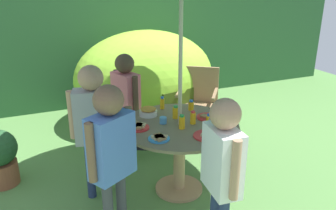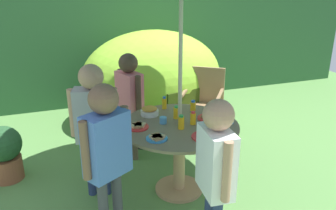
# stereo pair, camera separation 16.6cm
# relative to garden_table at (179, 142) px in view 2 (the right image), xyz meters

# --- Properties ---
(ground_plane) EXTENTS (10.00, 10.00, 0.02)m
(ground_plane) POSITION_rel_garden_table_xyz_m (0.00, 0.00, -0.55)
(ground_plane) COLOR #548442
(hedge_backdrop) EXTENTS (9.00, 0.70, 2.10)m
(hedge_backdrop) POSITION_rel_garden_table_xyz_m (0.00, 3.11, 0.51)
(hedge_backdrop) COLOR #234C28
(hedge_backdrop) RESTS_ON ground_plane
(garden_table) EXTENTS (1.11, 1.11, 0.72)m
(garden_table) POSITION_rel_garden_table_xyz_m (0.00, 0.00, 0.00)
(garden_table) COLOR tan
(garden_table) RESTS_ON ground_plane
(wooden_chair) EXTENTS (0.67, 0.67, 0.94)m
(wooden_chair) POSITION_rel_garden_table_xyz_m (0.73, 1.01, -0.01)
(wooden_chair) COLOR #93704C
(wooden_chair) RESTS_ON ground_plane
(dome_tent) EXTENTS (2.60, 2.60, 1.32)m
(dome_tent) POSITION_rel_garden_table_xyz_m (0.34, 1.92, 0.11)
(dome_tent) COLOR #8CC633
(dome_tent) RESTS_ON ground_plane
(potted_plant) EXTENTS (0.37, 0.37, 0.59)m
(potted_plant) POSITION_rel_garden_table_xyz_m (-1.63, 0.80, -0.22)
(potted_plant) COLOR brown
(potted_plant) RESTS_ON ground_plane
(child_in_pink_shirt) EXTENTS (0.27, 0.41, 1.25)m
(child_in_pink_shirt) POSITION_rel_garden_table_xyz_m (-0.28, 0.83, 0.26)
(child_in_pink_shirt) COLOR brown
(child_in_pink_shirt) RESTS_ON ground_plane
(child_in_grey_shirt) EXTENTS (0.43, 0.27, 1.31)m
(child_in_grey_shirt) POSITION_rel_garden_table_xyz_m (-0.76, 0.20, 0.30)
(child_in_grey_shirt) COLOR navy
(child_in_grey_shirt) RESTS_ON ground_plane
(child_in_blue_shirt) EXTENTS (0.39, 0.33, 1.31)m
(child_in_blue_shirt) POSITION_rel_garden_table_xyz_m (-0.76, -0.43, 0.30)
(child_in_blue_shirt) COLOR #3F3F47
(child_in_blue_shirt) RESTS_ON ground_plane
(child_in_white_shirt) EXTENTS (0.22, 0.43, 1.27)m
(child_in_white_shirt) POSITION_rel_garden_table_xyz_m (-0.08, -0.89, 0.27)
(child_in_white_shirt) COLOR navy
(child_in_white_shirt) RESTS_ON ground_plane
(snack_bowl) EXTENTS (0.18, 0.18, 0.09)m
(snack_bowl) POSITION_rel_garden_table_xyz_m (-0.20, 0.32, 0.22)
(snack_bowl) COLOR white
(snack_bowl) RESTS_ON garden_table
(plate_back_edge) EXTENTS (0.18, 0.18, 0.03)m
(plate_back_edge) POSITION_rel_garden_table_xyz_m (-0.30, -0.23, 0.20)
(plate_back_edge) COLOR #338CD8
(plate_back_edge) RESTS_ON garden_table
(plate_mid_left) EXTENTS (0.25, 0.25, 0.03)m
(plate_mid_left) POSITION_rel_garden_table_xyz_m (0.11, -0.35, 0.19)
(plate_mid_left) COLOR red
(plate_mid_left) RESTS_ON garden_table
(plate_mid_right) EXTENTS (0.23, 0.23, 0.03)m
(plate_mid_right) POSITION_rel_garden_table_xyz_m (0.33, 0.03, 0.19)
(plate_mid_right) COLOR red
(plate_mid_right) RESTS_ON garden_table
(plate_front_edge) EXTENTS (0.20, 0.20, 0.03)m
(plate_front_edge) POSITION_rel_garden_table_xyz_m (-0.39, 0.06, 0.19)
(plate_front_edge) COLOR red
(plate_front_edge) RESTS_ON garden_table
(juice_bottle_near_left) EXTENTS (0.06, 0.06, 0.13)m
(juice_bottle_near_left) POSITION_rel_garden_table_xyz_m (0.02, 0.15, 0.24)
(juice_bottle_near_left) COLOR yellow
(juice_bottle_near_left) RESTS_ON garden_table
(juice_bottle_near_right) EXTENTS (0.05, 0.05, 0.12)m
(juice_bottle_near_right) POSITION_rel_garden_table_xyz_m (0.22, -0.15, 0.24)
(juice_bottle_near_right) COLOR yellow
(juice_bottle_near_right) RESTS_ON garden_table
(juice_bottle_far_left) EXTENTS (0.05, 0.05, 0.13)m
(juice_bottle_far_left) POSITION_rel_garden_table_xyz_m (0.00, 0.44, 0.24)
(juice_bottle_far_left) COLOR yellow
(juice_bottle_far_left) RESTS_ON garden_table
(juice_bottle_far_right) EXTENTS (0.06, 0.06, 0.11)m
(juice_bottle_far_right) POSITION_rel_garden_table_xyz_m (0.26, 0.28, 0.23)
(juice_bottle_far_right) COLOR yellow
(juice_bottle_far_right) RESTS_ON garden_table
(juice_bottle_center_front) EXTENTS (0.06, 0.06, 0.13)m
(juice_bottle_center_front) POSITION_rel_garden_table_xyz_m (-0.03, -0.10, 0.24)
(juice_bottle_center_front) COLOR yellow
(juice_bottle_center_front) RESTS_ON garden_table
(juice_bottle_center_back) EXTENTS (0.06, 0.06, 0.11)m
(juice_bottle_center_back) POSITION_rel_garden_table_xyz_m (0.34, -0.15, 0.23)
(juice_bottle_center_back) COLOR yellow
(juice_bottle_center_back) RESTS_ON garden_table
(juice_bottle_spot_a) EXTENTS (0.05, 0.05, 0.13)m
(juice_bottle_spot_a) POSITION_rel_garden_table_xyz_m (0.12, -0.04, 0.24)
(juice_bottle_spot_a) COLOR yellow
(juice_bottle_spot_a) RESTS_ON garden_table
(cup_near) EXTENTS (0.06, 0.06, 0.07)m
(cup_near) POSITION_rel_garden_table_xyz_m (0.46, -0.14, 0.22)
(cup_near) COLOR #4C99D8
(cup_near) RESTS_ON garden_table
(cup_far) EXTENTS (0.07, 0.07, 0.06)m
(cup_far) POSITION_rel_garden_table_xyz_m (-0.14, 0.07, 0.21)
(cup_far) COLOR #4C99D8
(cup_far) RESTS_ON garden_table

